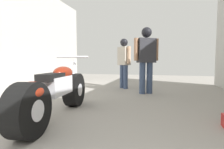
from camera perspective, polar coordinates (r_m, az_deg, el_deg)
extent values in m
plane|color=gray|center=(3.49, 2.74, -10.11)|extent=(16.56, 16.56, 0.00)
cube|color=#B7B5AD|center=(4.91, -32.76, 11.89)|extent=(0.08, 7.59, 3.15)
cylinder|color=black|center=(3.44, -12.55, -4.98)|extent=(0.31, 0.66, 0.64)
cylinder|color=silver|center=(3.44, -12.55, -4.98)|extent=(0.27, 0.27, 0.24)
cylinder|color=black|center=(2.17, -26.30, -10.72)|extent=(0.31, 0.66, 0.64)
cylinder|color=silver|center=(2.17, -26.30, -10.72)|extent=(0.27, 0.27, 0.24)
cube|color=silver|center=(2.75, -17.90, -3.56)|extent=(0.31, 0.66, 0.28)
ellipsoid|color=maroon|center=(2.93, -16.11, 0.48)|extent=(0.32, 0.55, 0.22)
cube|color=black|center=(2.57, -19.71, -0.76)|extent=(0.28, 0.50, 0.10)
ellipsoid|color=maroon|center=(2.17, -25.73, -5.29)|extent=(0.31, 0.47, 0.24)
cylinder|color=silver|center=(3.37, -12.87, -0.03)|extent=(0.08, 0.26, 0.58)
cylinder|color=silver|center=(3.32, -13.21, 5.79)|extent=(0.62, 0.11, 0.04)
cylinder|color=silver|center=(2.61, -23.50, -10.30)|extent=(0.15, 0.56, 0.09)
cylinder|color=#384766|center=(4.68, 10.14, -1.25)|extent=(0.22, 0.22, 0.85)
cylinder|color=#384766|center=(4.77, 12.48, -1.19)|extent=(0.22, 0.22, 0.85)
cube|color=#2D2D33|center=(4.71, 11.45, 7.88)|extent=(0.53, 0.44, 0.65)
cylinder|color=#9E7051|center=(4.60, 8.11, 8.35)|extent=(0.16, 0.16, 0.60)
cylinder|color=#9E7051|center=(4.84, 14.64, 8.05)|extent=(0.16, 0.16, 0.60)
sphere|color=black|center=(4.77, 11.53, 13.47)|extent=(0.23, 0.23, 0.23)
sphere|color=black|center=(4.77, 11.54, 13.68)|extent=(0.28, 0.28, 0.28)
cylinder|color=#384766|center=(5.66, 3.42, -0.68)|extent=(0.21, 0.21, 0.77)
cylinder|color=#384766|center=(5.50, 4.57, -0.83)|extent=(0.21, 0.21, 0.77)
cube|color=#B2A899|center=(5.56, 4.02, 6.20)|extent=(0.46, 0.46, 0.59)
cylinder|color=tan|center=(5.78, 2.47, 6.37)|extent=(0.15, 0.15, 0.54)
cylinder|color=tan|center=(5.35, 5.70, 6.53)|extent=(0.15, 0.15, 0.54)
sphere|color=black|center=(5.59, 4.04, 10.51)|extent=(0.21, 0.21, 0.21)
sphere|color=black|center=(5.60, 4.04, 10.67)|extent=(0.25, 0.25, 0.25)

